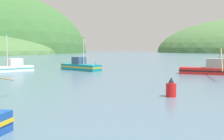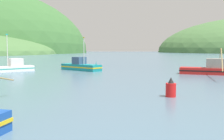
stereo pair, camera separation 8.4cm
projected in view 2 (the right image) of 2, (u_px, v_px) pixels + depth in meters
name	position (u px, v px, depth m)	size (l,w,h in m)	color
fishing_boat_teal	(81.00, 66.00, 49.14)	(8.00, 7.04, 5.95)	#147F84
fishing_boat_red	(220.00, 70.00, 41.02)	(12.08, 19.12, 4.99)	red
fishing_boat_white	(10.00, 68.00, 46.36)	(7.74, 7.10, 6.40)	white
channel_buoy	(171.00, 89.00, 22.56)	(0.85, 0.85, 1.63)	red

